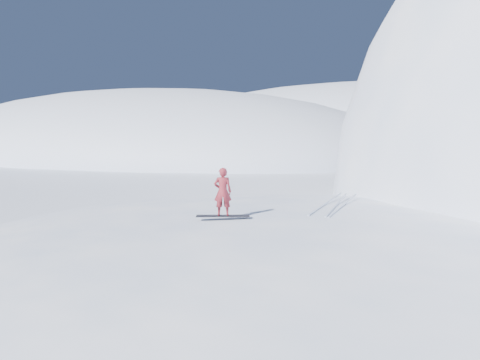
# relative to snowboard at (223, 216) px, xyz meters

# --- Properties ---
(ground) EXTENTS (400.00, 400.00, 0.00)m
(ground) POSITION_rel_snowboard_xyz_m (3.04, -0.45, -2.41)
(ground) COLOR white
(ground) RESTS_ON ground
(near_ridge) EXTENTS (36.00, 28.00, 4.80)m
(near_ridge) POSITION_rel_snowboard_xyz_m (4.04, 2.55, -2.41)
(near_ridge) COLOR white
(near_ridge) RESTS_ON ground
(far_ridge_a) EXTENTS (120.00, 70.00, 28.00)m
(far_ridge_a) POSITION_rel_snowboard_xyz_m (-66.96, 59.55, -2.41)
(far_ridge_a) COLOR white
(far_ridge_a) RESTS_ON ground
(far_ridge_c) EXTENTS (140.00, 90.00, 36.00)m
(far_ridge_c) POSITION_rel_snowboard_xyz_m (-36.96, 109.55, -2.41)
(far_ridge_c) COLOR white
(far_ridge_c) RESTS_ON ground
(wind_bumps) EXTENTS (16.00, 14.40, 1.00)m
(wind_bumps) POSITION_rel_snowboard_xyz_m (2.49, 1.67, -2.41)
(wind_bumps) COLOR white
(wind_bumps) RESTS_ON ground
(snowboard) EXTENTS (1.60, 1.25, 0.03)m
(snowboard) POSITION_rel_snowboard_xyz_m (0.00, 0.00, 0.00)
(snowboard) COLOR black
(snowboard) RESTS_ON near_ridge
(snowboarder) EXTENTS (0.68, 0.63, 1.56)m
(snowboarder) POSITION_rel_snowboard_xyz_m (0.00, 0.00, 0.79)
(snowboarder) COLOR maroon
(snowboarder) RESTS_ON snowboard
(vapor_plume) EXTENTS (9.93, 7.94, 6.95)m
(vapor_plume) POSITION_rel_snowboard_xyz_m (-40.51, 40.80, -2.41)
(vapor_plume) COLOR white
(vapor_plume) RESTS_ON ground
(board_tracks) EXTENTS (1.99, 5.89, 0.04)m
(board_tracks) POSITION_rel_snowboard_xyz_m (1.98, 4.65, 0.01)
(board_tracks) COLOR silver
(board_tracks) RESTS_ON ground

